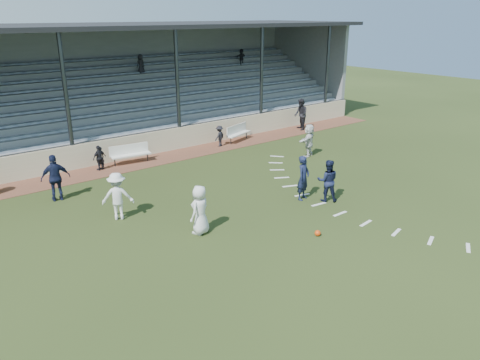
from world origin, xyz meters
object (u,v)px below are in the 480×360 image
Objects in this scene: bench_left at (130,152)px; player_navy_lead at (303,178)px; bench_right at (238,131)px; football at (318,233)px; player_white_lead at (200,210)px; official at (301,114)px.

player_navy_lead reaches higher than bench_left.
bench_right reaches higher than football.
football is 4.08m from player_white_lead.
official reaches higher than football.
football is 0.10× the size of official.
player_white_lead is at bearing -93.78° from bench_left.
player_white_lead is 0.95× the size of player_navy_lead.
bench_left is 1.18× the size of player_white_lead.
bench_left is 6.94m from bench_right.
bench_right is 4.94m from official.
bench_left is 8.98m from player_white_lead.
official is (10.56, 11.20, 0.92)m from football.
player_navy_lead is (3.31, -8.81, 0.33)m from bench_left.
player_white_lead is (-1.70, -8.81, 0.28)m from bench_left.
bench_left is at bearing 92.80° from player_navy_lead.
bench_left is at bearing -64.79° from official.
bench_left is 9.41m from player_navy_lead.
football is 3.46m from player_navy_lead.
player_navy_lead reaches higher than bench_right.
official reaches higher than player_navy_lead.
player_white_lead is at bearing -31.19° from official.
player_white_lead is at bearing -152.94° from bench_right.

